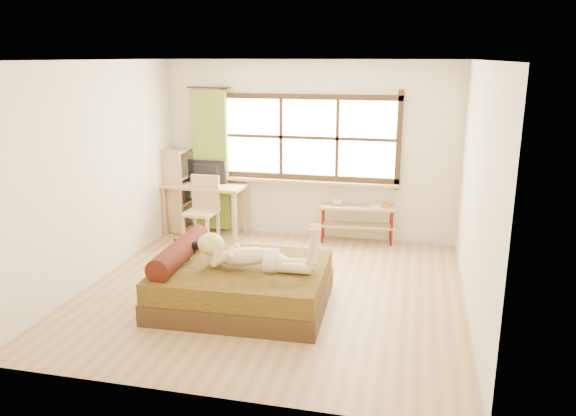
% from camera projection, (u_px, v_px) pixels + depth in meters
% --- Properties ---
extents(floor, '(4.50, 4.50, 0.00)m').
position_uv_depth(floor, '(273.00, 290.00, 6.79)').
color(floor, '#9E754C').
rests_on(floor, ground).
extents(ceiling, '(4.50, 4.50, 0.00)m').
position_uv_depth(ceiling, '(271.00, 60.00, 6.09)').
color(ceiling, white).
rests_on(ceiling, wall_back).
extents(wall_back, '(4.50, 0.00, 4.50)m').
position_uv_depth(wall_back, '(309.00, 151.00, 8.56)').
color(wall_back, silver).
rests_on(wall_back, floor).
extents(wall_front, '(4.50, 0.00, 4.50)m').
position_uv_depth(wall_front, '(199.00, 243.00, 4.33)').
color(wall_front, silver).
rests_on(wall_front, floor).
extents(wall_left, '(0.00, 4.50, 4.50)m').
position_uv_depth(wall_left, '(96.00, 173.00, 6.93)').
color(wall_left, silver).
rests_on(wall_left, floor).
extents(wall_right, '(0.00, 4.50, 4.50)m').
position_uv_depth(wall_right, '(477.00, 192.00, 5.95)').
color(wall_right, silver).
rests_on(wall_right, floor).
extents(window, '(2.80, 0.16, 1.46)m').
position_uv_depth(window, '(309.00, 140.00, 8.49)').
color(window, '#FFEDBF').
rests_on(window, wall_back).
extents(curtain, '(0.55, 0.10, 2.20)m').
position_uv_depth(curtain, '(211.00, 161.00, 8.83)').
color(curtain, olive).
rests_on(curtain, wall_back).
extents(bed, '(1.94, 1.57, 0.72)m').
position_uv_depth(bed, '(239.00, 283.00, 6.35)').
color(bed, '#34200F').
rests_on(bed, floor).
extents(woman, '(1.33, 0.42, 0.57)m').
position_uv_depth(woman, '(253.00, 244.00, 6.13)').
color(woman, '#DDB78E').
rests_on(woman, bed).
extents(kitten, '(0.29, 0.12, 0.23)m').
position_uv_depth(kitten, '(185.00, 248.00, 6.50)').
color(kitten, black).
rests_on(kitten, bed).
extents(desk, '(1.33, 0.67, 0.81)m').
position_uv_depth(desk, '(205.00, 191.00, 8.79)').
color(desk, tan).
rests_on(desk, floor).
extents(monitor, '(0.63, 0.12, 0.36)m').
position_uv_depth(monitor, '(205.00, 172.00, 8.77)').
color(monitor, black).
rests_on(monitor, desk).
extents(chair, '(0.48, 0.48, 1.01)m').
position_uv_depth(chair, '(203.00, 205.00, 8.47)').
color(chair, tan).
rests_on(chair, floor).
extents(pipe_shelf, '(1.15, 0.38, 0.64)m').
position_uv_depth(pipe_shelf, '(358.00, 216.00, 8.46)').
color(pipe_shelf, tan).
rests_on(pipe_shelf, floor).
extents(cup, '(0.14, 0.14, 0.10)m').
position_uv_depth(cup, '(338.00, 202.00, 8.48)').
color(cup, gray).
rests_on(cup, pipe_shelf).
extents(book, '(0.17, 0.22, 0.02)m').
position_uv_depth(book, '(371.00, 207.00, 8.38)').
color(book, gray).
rests_on(book, pipe_shelf).
extents(bookshelf, '(0.35, 0.59, 1.33)m').
position_uv_depth(bookshelf, '(180.00, 189.00, 9.04)').
color(bookshelf, tan).
rests_on(bookshelf, floor).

